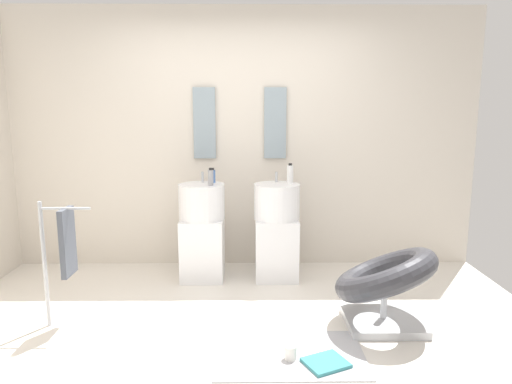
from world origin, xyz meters
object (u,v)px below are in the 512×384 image
at_px(lounge_chair, 385,281).
at_px(soap_bottle_grey, 211,177).
at_px(towel_rack, 64,245).
at_px(soap_bottle_white, 290,174).
at_px(pedestal_sink_left, 202,230).
at_px(magazine_teal, 326,363).
at_px(soap_bottle_blue, 213,176).
at_px(pedestal_sink_right, 277,230).
at_px(coffee_mug, 291,352).

relative_size(lounge_chair, soap_bottle_grey, 6.60).
bearing_deg(towel_rack, soap_bottle_grey, 42.40).
distance_m(towel_rack, soap_bottle_grey, 1.40).
bearing_deg(soap_bottle_white, lounge_chair, -59.92).
bearing_deg(pedestal_sink_left, towel_rack, -132.30).
height_order(towel_rack, magazine_teal, towel_rack).
bearing_deg(lounge_chair, soap_bottle_blue, 140.66).
xyz_separation_m(pedestal_sink_right, soap_bottle_white, (0.13, 0.06, 0.53)).
distance_m(lounge_chair, soap_bottle_white, 1.40).
xyz_separation_m(coffee_mug, soap_bottle_grey, (-0.62, 1.42, 0.93)).
bearing_deg(towel_rack, soap_bottle_white, 31.24).
bearing_deg(soap_bottle_grey, towel_rack, -137.60).
bearing_deg(magazine_teal, towel_rack, 137.29).
height_order(lounge_chair, soap_bottle_blue, soap_bottle_blue).
distance_m(towel_rack, soap_bottle_white, 2.07).
height_order(pedestal_sink_right, towel_rack, pedestal_sink_right).
relative_size(pedestal_sink_right, towel_rack, 1.07).
bearing_deg(soap_bottle_blue, soap_bottle_white, -2.84).
xyz_separation_m(pedestal_sink_left, lounge_chair, (1.46, -1.01, -0.12)).
xyz_separation_m(towel_rack, soap_bottle_blue, (1.00, 1.09, 0.35)).
bearing_deg(lounge_chair, magazine_teal, -132.92).
xyz_separation_m(towel_rack, magazine_teal, (1.84, -0.58, -0.61)).
bearing_deg(soap_bottle_white, soap_bottle_grey, -169.14).
relative_size(soap_bottle_blue, soap_bottle_grey, 0.86).
height_order(pedestal_sink_right, magazine_teal, pedestal_sink_right).
bearing_deg(coffee_mug, pedestal_sink_right, 90.38).
relative_size(pedestal_sink_left, soap_bottle_white, 5.41).
bearing_deg(magazine_teal, pedestal_sink_left, 95.54).
bearing_deg(magazine_teal, coffee_mug, 136.82).
distance_m(soap_bottle_white, soap_bottle_grey, 0.75).
bearing_deg(pedestal_sink_left, soap_bottle_grey, -40.58).
bearing_deg(soap_bottle_white, towel_rack, -148.76).
relative_size(lounge_chair, towel_rack, 1.13).
distance_m(lounge_chair, towel_rack, 2.38).
relative_size(lounge_chair, coffee_mug, 11.71).
distance_m(soap_bottle_blue, soap_bottle_white, 0.73).
height_order(soap_bottle_blue, soap_bottle_white, soap_bottle_white).
relative_size(soap_bottle_blue, soap_bottle_white, 0.74).
bearing_deg(pedestal_sink_right, soap_bottle_white, 25.48).
height_order(towel_rack, soap_bottle_blue, soap_bottle_blue).
relative_size(coffee_mug, soap_bottle_white, 0.49).
bearing_deg(soap_bottle_white, magazine_teal, -86.44).
relative_size(pedestal_sink_right, soap_bottle_grey, 6.24).
relative_size(soap_bottle_white, soap_bottle_grey, 1.15).
bearing_deg(pedestal_sink_left, coffee_mug, -64.52).
relative_size(magazine_teal, soap_bottle_white, 1.36).
xyz_separation_m(towel_rack, coffee_mug, (1.62, -0.51, -0.57)).
xyz_separation_m(soap_bottle_blue, soap_bottle_grey, (-0.01, -0.18, 0.01)).
xyz_separation_m(pedestal_sink_right, soap_bottle_blue, (-0.61, 0.10, 0.50)).
xyz_separation_m(pedestal_sink_right, towel_rack, (-1.61, -0.99, 0.15)).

